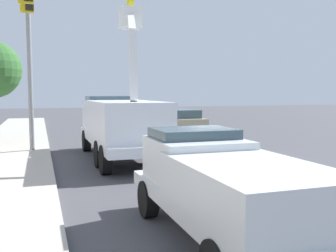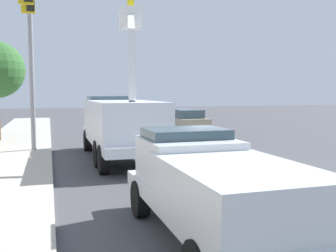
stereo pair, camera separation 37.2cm
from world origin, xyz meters
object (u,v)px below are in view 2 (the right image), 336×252
(passing_minivan, at_px, (185,120))
(traffic_cone_mid_front, at_px, (145,139))
(traffic_signal_mast, at_px, (29,26))
(service_pickup_truck, at_px, (212,185))
(utility_bucket_truck, at_px, (120,122))

(passing_minivan, height_order, traffic_cone_mid_front, passing_minivan)
(traffic_cone_mid_front, height_order, traffic_signal_mast, traffic_signal_mast)
(traffic_cone_mid_front, bearing_deg, service_pickup_truck, 171.57)
(utility_bucket_truck, xyz_separation_m, traffic_signal_mast, (1.13, 3.64, 4.05))
(utility_bucket_truck, bearing_deg, traffic_signal_mast, 72.77)
(utility_bucket_truck, xyz_separation_m, service_pickup_truck, (-9.74, 0.01, -0.49))
(utility_bucket_truck, bearing_deg, service_pickup_truck, 179.94)
(passing_minivan, bearing_deg, utility_bucket_truck, 145.05)
(utility_bucket_truck, height_order, passing_minivan, utility_bucket_truck)
(service_pickup_truck, xyz_separation_m, traffic_signal_mast, (10.87, 3.63, 4.53))
(passing_minivan, relative_size, traffic_signal_mast, 0.60)
(traffic_signal_mast, bearing_deg, service_pickup_truck, -161.54)
(traffic_signal_mast, bearing_deg, passing_minivan, -51.85)
(passing_minivan, distance_m, traffic_cone_mid_front, 6.90)
(passing_minivan, xyz_separation_m, traffic_cone_mid_front, (-5.42, 4.24, -0.58))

